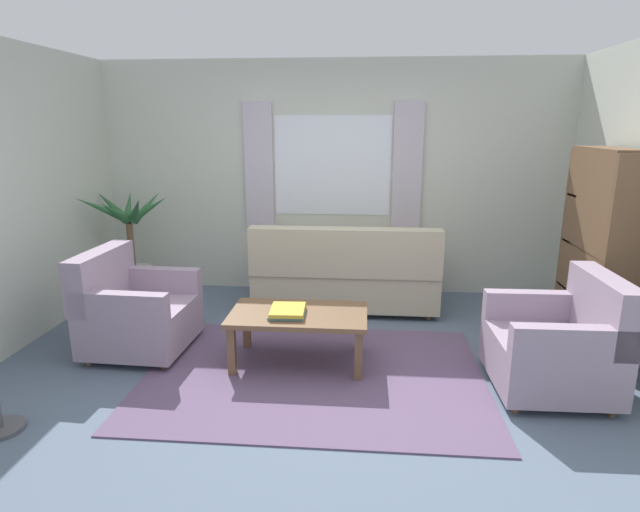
# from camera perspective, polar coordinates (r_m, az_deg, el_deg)

# --- Properties ---
(ground_plane) EXTENTS (6.24, 6.24, 0.00)m
(ground_plane) POSITION_cam_1_polar(r_m,az_deg,el_deg) (4.16, -0.66, -12.99)
(ground_plane) COLOR slate
(wall_back) EXTENTS (5.32, 0.12, 2.60)m
(wall_back) POSITION_cam_1_polar(r_m,az_deg,el_deg) (5.98, 1.41, 8.48)
(wall_back) COLOR beige
(wall_back) RESTS_ON ground_plane
(window_with_curtains) EXTENTS (1.98, 0.07, 1.40)m
(window_with_curtains) POSITION_cam_1_polar(r_m,az_deg,el_deg) (5.88, 1.37, 9.85)
(window_with_curtains) COLOR white
(area_rug) EXTENTS (2.63, 1.89, 0.01)m
(area_rug) POSITION_cam_1_polar(r_m,az_deg,el_deg) (4.16, -0.66, -12.92)
(area_rug) COLOR #604C6B
(area_rug) RESTS_ON ground_plane
(couch) EXTENTS (1.90, 0.82, 0.92)m
(couch) POSITION_cam_1_polar(r_m,az_deg,el_deg) (5.44, 2.80, -2.15)
(couch) COLOR #BCB293
(couch) RESTS_ON ground_plane
(armchair_left) EXTENTS (0.85, 0.87, 0.88)m
(armchair_left) POSITION_cam_1_polar(r_m,az_deg,el_deg) (4.74, -19.77, -5.70)
(armchair_left) COLOR #998499
(armchair_left) RESTS_ON ground_plane
(armchair_right) EXTENTS (0.83, 0.85, 0.88)m
(armchair_right) POSITION_cam_1_polar(r_m,az_deg,el_deg) (4.19, 24.83, -8.87)
(armchair_right) COLOR #998499
(armchair_right) RESTS_ON ground_plane
(coffee_table) EXTENTS (1.10, 0.64, 0.44)m
(coffee_table) POSITION_cam_1_polar(r_m,az_deg,el_deg) (4.21, -2.37, -6.94)
(coffee_table) COLOR brown
(coffee_table) RESTS_ON ground_plane
(book_stack_on_table) EXTENTS (0.29, 0.33, 0.05)m
(book_stack_on_table) POSITION_cam_1_polar(r_m,az_deg,el_deg) (4.14, -3.59, -6.08)
(book_stack_on_table) COLOR #5B8E93
(book_stack_on_table) RESTS_ON coffee_table
(potted_plant) EXTENTS (0.96, 0.89, 1.24)m
(potted_plant) POSITION_cam_1_polar(r_m,az_deg,el_deg) (6.08, -20.02, 0.04)
(potted_plant) COLOR #B7B2A8
(potted_plant) RESTS_ON ground_plane
(bookshelf) EXTENTS (0.30, 0.94, 1.72)m
(bookshelf) POSITION_cam_1_polar(r_m,az_deg,el_deg) (5.03, 28.03, 0.92)
(bookshelf) COLOR brown
(bookshelf) RESTS_ON ground_plane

